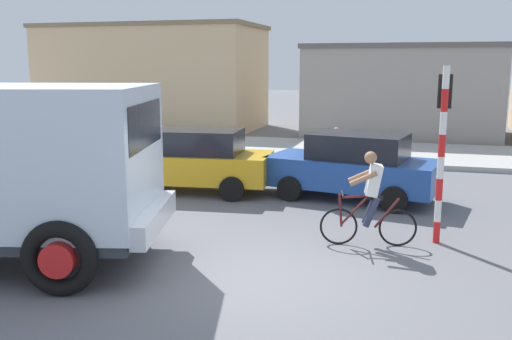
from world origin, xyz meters
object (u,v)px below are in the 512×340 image
Objects in this scene: cyclist at (370,199)px; traffic_light_pole at (443,130)px; pedestrian_near_kerb at (336,157)px; car_red_near at (353,166)px; car_white_mid at (193,160)px.

traffic_light_pole is at bearing 26.42° from cyclist.
pedestrian_near_kerb is (-2.42, 3.90, -1.22)m from traffic_light_pole.
cyclist reaches higher than car_red_near.
car_white_mid is (-4.69, 3.20, -0.05)m from cyclist.
car_red_near is 4.02m from car_white_mid.
car_white_mid is (-5.88, 2.61, -1.25)m from traffic_light_pole.
car_red_near is 2.62× the size of pedestrian_near_kerb.
pedestrian_near_kerb is (-1.24, 4.49, -0.02)m from cyclist.
traffic_light_pole is 4.75m from pedestrian_near_kerb.
cyclist is 5.68m from car_white_mid.
traffic_light_pole is at bearing -58.16° from pedestrian_near_kerb.
car_white_mid is at bearing 145.71° from cyclist.
pedestrian_near_kerb is at bearing 20.48° from car_white_mid.
car_red_near is 1.02× the size of car_white_mid.
car_red_near is (-1.87, 2.89, -1.25)m from traffic_light_pole.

